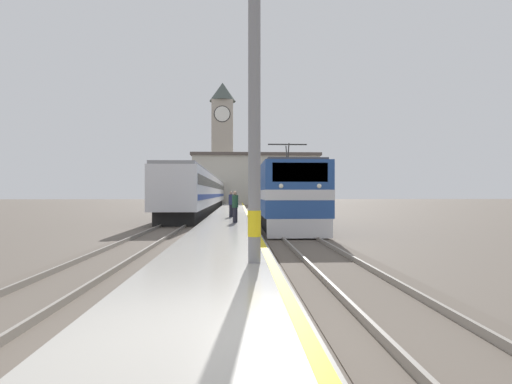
% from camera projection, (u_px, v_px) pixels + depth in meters
% --- Properties ---
extents(ground_plane, '(200.00, 200.00, 0.00)m').
position_uv_depth(ground_plane, '(231.00, 216.00, 34.83)').
color(ground_plane, '#60564C').
extents(platform, '(2.96, 140.00, 0.38)m').
position_uv_depth(platform, '(230.00, 217.00, 29.84)').
color(platform, '#ADA89E').
rests_on(platform, ground).
extents(rail_track_near, '(2.83, 140.00, 0.16)m').
position_uv_depth(rail_track_near, '(272.00, 219.00, 29.99)').
color(rail_track_near, '#60564C').
rests_on(rail_track_near, ground).
extents(rail_track_far, '(2.84, 140.00, 0.16)m').
position_uv_depth(rail_track_far, '(187.00, 219.00, 29.69)').
color(rail_track_far, '#60564C').
rests_on(rail_track_far, ground).
extents(locomotive_train, '(2.92, 17.01, 4.54)m').
position_uv_depth(locomotive_train, '(279.00, 195.00, 24.94)').
color(locomotive_train, black).
rests_on(locomotive_train, ground).
extents(passenger_train, '(2.92, 43.29, 3.83)m').
position_uv_depth(passenger_train, '(204.00, 192.00, 43.96)').
color(passenger_train, black).
rests_on(passenger_train, ground).
extents(catenary_mast, '(2.52, 0.31, 8.02)m').
position_uv_depth(catenary_mast, '(257.00, 91.00, 9.20)').
color(catenary_mast, gray).
rests_on(catenary_mast, platform).
extents(person_on_platform, '(0.34, 0.34, 1.72)m').
position_uv_depth(person_on_platform, '(235.00, 206.00, 21.80)').
color(person_on_platform, '#23232D').
rests_on(person_on_platform, platform).
extents(second_waiting_passenger, '(0.34, 0.34, 1.73)m').
position_uv_depth(second_waiting_passenger, '(231.00, 203.00, 27.14)').
color(second_waiting_passenger, '#23232D').
rests_on(second_waiting_passenger, platform).
extents(clock_tower, '(5.32, 5.32, 24.53)m').
position_uv_depth(clock_tower, '(223.00, 139.00, 81.13)').
color(clock_tower, '#ADA393').
rests_on(clock_tower, ground).
extents(station_building, '(21.95, 10.46, 8.82)m').
position_uv_depth(station_building, '(255.00, 180.00, 71.23)').
color(station_building, beige).
rests_on(station_building, ground).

